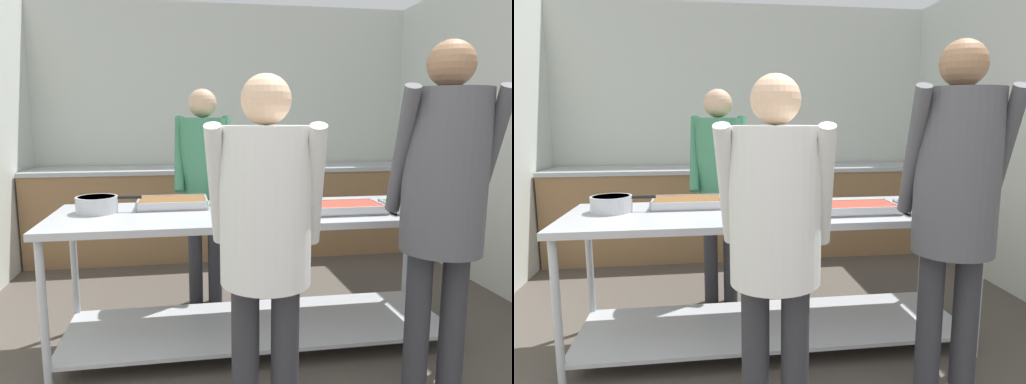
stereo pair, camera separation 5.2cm
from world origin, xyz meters
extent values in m
cube|color=silver|center=(0.00, 4.35, 1.32)|extent=(4.18, 0.06, 2.65)
cube|color=olive|center=(0.00, 3.98, 0.45)|extent=(4.02, 0.62, 0.89)
cube|color=#ADAFB5|center=(0.00, 3.98, 0.91)|extent=(4.02, 0.65, 0.04)
cube|color=black|center=(-0.47, 3.98, 0.92)|extent=(0.53, 0.39, 0.02)
cube|color=#ADAFB5|center=(-0.04, 1.95, 0.85)|extent=(2.47, 0.81, 0.04)
cube|color=#ADAFB5|center=(-0.04, 1.95, 0.12)|extent=(2.39, 0.73, 0.02)
cylinder|color=#ADAFB5|center=(-1.23, 1.59, 0.41)|extent=(0.04, 0.04, 0.83)
cylinder|color=#ADAFB5|center=(1.14, 1.59, 0.41)|extent=(0.04, 0.04, 0.83)
cylinder|color=#ADAFB5|center=(-1.23, 2.30, 0.41)|extent=(0.04, 0.04, 0.83)
cylinder|color=#ADAFB5|center=(1.14, 2.30, 0.41)|extent=(0.04, 0.04, 0.83)
cylinder|color=#ADAFB5|center=(-1.01, 2.04, 0.91)|extent=(0.25, 0.25, 0.10)
cylinder|color=beige|center=(-1.01, 2.04, 0.96)|extent=(0.22, 0.22, 0.01)
cylinder|color=black|center=(-0.82, 2.04, 0.95)|extent=(0.14, 0.02, 0.02)
cube|color=#ADAFB5|center=(-0.57, 2.16, 0.87)|extent=(0.44, 0.31, 0.01)
cube|color=brown|center=(-0.57, 2.16, 0.90)|extent=(0.41, 0.29, 0.04)
cube|color=#ADAFB5|center=(-0.57, 2.01, 0.89)|extent=(0.44, 0.01, 0.05)
cube|color=#ADAFB5|center=(-0.57, 2.31, 0.89)|extent=(0.44, 0.01, 0.05)
cube|color=#ADAFB5|center=(-0.78, 2.16, 0.89)|extent=(0.01, 0.31, 0.05)
cube|color=#ADAFB5|center=(-0.35, 2.16, 0.89)|extent=(0.01, 0.31, 0.05)
cylinder|color=#3D668C|center=(-0.21, 2.19, 0.89)|extent=(0.19, 0.19, 0.05)
sphere|color=#2D702D|center=(-0.19, 2.18, 0.93)|extent=(0.06, 0.06, 0.06)
sphere|color=#2D702D|center=(-0.23, 2.22, 0.93)|extent=(0.05, 0.05, 0.05)
sphere|color=#2D702D|center=(-0.23, 2.16, 0.93)|extent=(0.05, 0.05, 0.05)
cylinder|color=white|center=(0.06, 1.86, 0.87)|extent=(0.28, 0.28, 0.01)
cylinder|color=white|center=(0.06, 1.86, 0.88)|extent=(0.27, 0.27, 0.01)
cylinder|color=white|center=(0.06, 1.86, 0.90)|extent=(0.27, 0.27, 0.01)
cylinder|color=white|center=(0.06, 1.86, 0.91)|extent=(0.27, 0.27, 0.01)
cylinder|color=white|center=(0.06, 1.86, 0.92)|extent=(0.27, 0.27, 0.01)
cube|color=#ADAFB5|center=(0.46, 1.82, 0.87)|extent=(0.46, 0.28, 0.01)
cube|color=#B23D2D|center=(0.46, 1.82, 0.90)|extent=(0.44, 0.26, 0.04)
cube|color=#ADAFB5|center=(0.46, 1.69, 0.89)|extent=(0.46, 0.01, 0.05)
cube|color=#ADAFB5|center=(0.46, 1.95, 0.89)|extent=(0.46, 0.01, 0.05)
cube|color=#ADAFB5|center=(0.24, 1.82, 0.89)|extent=(0.01, 0.28, 0.05)
cube|color=#ADAFB5|center=(0.68, 1.82, 0.89)|extent=(0.01, 0.28, 0.05)
cube|color=#ADAFB5|center=(0.92, 1.79, 0.87)|extent=(0.40, 0.26, 0.01)
cube|color=#387A38|center=(0.92, 1.79, 0.90)|extent=(0.38, 0.24, 0.04)
cube|color=#ADAFB5|center=(0.92, 1.66, 0.89)|extent=(0.40, 0.01, 0.05)
cube|color=#ADAFB5|center=(0.92, 1.91, 0.89)|extent=(0.40, 0.01, 0.05)
cube|color=#ADAFB5|center=(0.73, 1.79, 0.89)|extent=(0.01, 0.26, 0.05)
cube|color=#ADAFB5|center=(1.12, 1.79, 0.89)|extent=(0.01, 0.26, 0.05)
cylinder|color=#2D2D33|center=(0.60, 1.15, 0.41)|extent=(0.12, 0.12, 0.81)
cylinder|color=#2D2D33|center=(0.77, 1.11, 0.41)|extent=(0.12, 0.12, 0.81)
cylinder|color=#4C4C51|center=(0.49, 1.18, 1.27)|extent=(0.14, 0.34, 0.61)
cylinder|color=#4C4C51|center=(0.88, 1.09, 1.27)|extent=(0.14, 0.34, 0.61)
cylinder|color=#4C4C51|center=(0.68, 1.13, 1.18)|extent=(0.37, 0.37, 0.75)
sphere|color=#8C6647|center=(0.68, 1.13, 1.66)|extent=(0.21, 0.21, 0.21)
cylinder|color=#2D2D33|center=(-0.24, 1.10, 0.36)|extent=(0.12, 0.12, 0.73)
cylinder|color=#2D2D33|center=(-0.07, 1.07, 0.36)|extent=(0.12, 0.12, 0.73)
cylinder|color=silver|center=(-0.36, 1.13, 1.14)|extent=(0.13, 0.31, 0.55)
cylinder|color=silver|center=(0.04, 1.04, 1.14)|extent=(0.13, 0.31, 0.55)
cylinder|color=silver|center=(-0.16, 1.09, 1.06)|extent=(0.39, 0.39, 0.67)
sphere|color=tan|center=(-0.16, 1.09, 1.50)|extent=(0.21, 0.21, 0.21)
cylinder|color=#2D2D33|center=(-0.27, 2.65, 0.37)|extent=(0.11, 0.11, 0.75)
cylinder|color=#2D2D33|center=(-0.42, 2.66, 0.37)|extent=(0.11, 0.11, 0.75)
cylinder|color=#3D7F5B|center=(-0.16, 2.65, 1.17)|extent=(0.09, 0.31, 0.56)
cylinder|color=#3D7F5B|center=(-0.52, 2.67, 1.17)|extent=(0.09, 0.31, 0.56)
cylinder|color=#3D7F5B|center=(-0.34, 2.66, 1.09)|extent=(0.33, 0.33, 0.69)
sphere|color=tan|center=(-0.34, 2.66, 1.54)|extent=(0.21, 0.21, 0.21)
cylinder|color=silver|center=(0.29, 3.91, 1.01)|extent=(0.07, 0.07, 0.16)
cone|color=silver|center=(0.29, 3.91, 1.13)|extent=(0.06, 0.06, 0.06)
cylinder|color=black|center=(0.29, 3.91, 1.16)|extent=(0.03, 0.03, 0.02)
camera|label=1|loc=(-0.50, -0.77, 1.42)|focal=32.00mm
camera|label=2|loc=(-0.45, -0.78, 1.42)|focal=32.00mm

